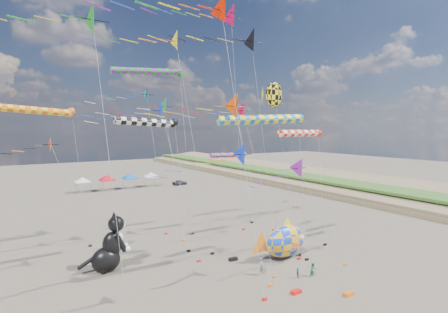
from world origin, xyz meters
name	(u,v)px	position (x,y,z in m)	size (l,w,h in m)	color
ground	(328,311)	(0.00, 0.00, 0.00)	(260.00, 260.00, 0.00)	brown
delta_kite_0	(137,97)	(-6.13, 23.82, 17.19)	(9.12, 2.01, 18.53)	#0FACB5
delta_kite_1	(224,18)	(3.62, 20.08, 26.84)	(13.51, 3.17, 28.64)	#CC063E
delta_kite_2	(159,112)	(-7.58, 13.51, 14.96)	(9.94, 2.22, 16.35)	#142EDB
delta_kite_3	(171,45)	(-5.88, 14.59, 21.41)	(12.50, 2.12, 22.84)	yellow
delta_kite_4	(232,108)	(-4.26, 6.48, 15.12)	(12.59, 2.36, 16.60)	#FC4805
delta_kite_5	(311,171)	(3.15, 4.89, 9.68)	(9.91, 1.96, 10.97)	purple
delta_kite_6	(242,112)	(4.71, 17.71, 15.47)	(13.26, 2.37, 16.96)	red
delta_kite_7	(233,157)	(-4.93, 5.38, 11.26)	(9.70, 1.94, 12.57)	blue
delta_kite_8	(211,5)	(-7.76, 3.76, 21.60)	(12.61, 2.44, 23.11)	red
delta_kite_9	(253,43)	(4.98, 16.05, 23.30)	(14.77, 3.09, 25.07)	black
delta_kite_10	(70,22)	(-15.93, 7.27, 20.09)	(10.59, 2.33, 21.56)	#218D1F
delta_kite_11	(53,148)	(-15.87, 19.13, 11.65)	(8.19, 1.54, 12.86)	#FE4315
delta_kite_12	(151,109)	(-5.84, 20.08, 15.64)	(11.18, 2.26, 17.08)	#1B8F38
windsock_0	(266,120)	(0.48, 7.95, 14.24)	(10.62, 0.87, 14.72)	#1268B6
windsock_1	(151,72)	(-5.05, 22.09, 19.88)	(9.92, 0.81, 20.37)	#188520
windsock_2	(150,123)	(-7.29, 16.70, 14.02)	(7.84, 0.81, 14.50)	black
windsock_3	(302,134)	(7.13, 10.08, 12.88)	(7.46, 0.76, 13.34)	red
windsock_4	(230,156)	(5.95, 22.13, 9.82)	(6.92, 0.69, 10.25)	red
windsock_5	(41,111)	(-16.28, 24.21, 15.24)	(8.39, 0.79, 15.72)	#FF6215
angelfish_kite	(273,96)	(4.02, 11.25, 16.79)	(3.74, 3.02, 18.25)	yellow
cat_inflatable	(109,242)	(-11.69, 16.38, 2.75)	(4.07, 2.04, 5.50)	black
fish_inflatable	(285,241)	(4.41, 9.55, 1.85)	(6.68, 2.67, 4.38)	blue
person_adult	(261,266)	(-0.14, 7.68, 0.79)	(0.57, 0.38, 1.57)	slate
child_green	(313,270)	(3.61, 4.86, 0.63)	(0.61, 0.48, 1.26)	#28914C
child_blue	(298,273)	(2.17, 5.36, 0.48)	(0.56, 0.23, 0.95)	#244F8F
kite_bag_0	(233,259)	(-0.42, 11.94, 0.15)	(0.90, 0.44, 0.30)	black
kite_bag_1	(296,292)	(-0.07, 3.24, 0.15)	(0.90, 0.44, 0.30)	red
kite_bag_2	(349,294)	(3.27, 0.70, 0.15)	(0.90, 0.44, 0.30)	orange
tent_row	(119,175)	(1.50, 60.00, 3.15)	(19.20, 4.20, 3.80)	silver
parked_car	(180,183)	(15.34, 58.00, 0.60)	(1.43, 3.55, 1.21)	#26262D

